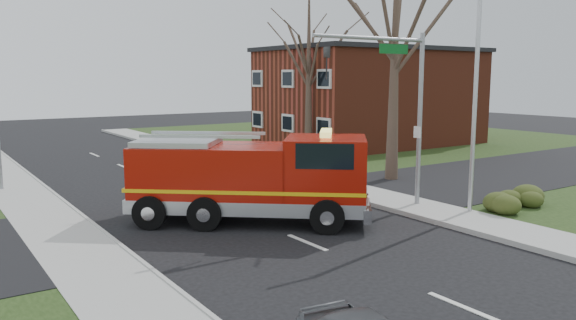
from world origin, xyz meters
TOP-DOWN VIEW (x-y plane):
  - ground at (0.00, 0.00)m, footprint 120.00×120.00m
  - sidewalk_right at (6.20, 0.00)m, footprint 2.40×80.00m
  - sidewalk_left at (-6.20, 0.00)m, footprint 2.40×80.00m
  - cross_street_right at (22.40, 4.00)m, footprint 30.00×8.00m
  - brick_building at (19.00, 18.00)m, footprint 15.40×10.40m
  - health_center_sign at (10.50, 12.50)m, footprint 0.12×2.00m
  - hedge_corner at (9.00, -1.00)m, footprint 2.80×2.00m
  - bare_tree_near at (9.50, 6.00)m, footprint 6.00×6.00m
  - bare_tree_far at (11.00, 15.00)m, footprint 5.25×5.25m
  - traffic_signal_mast at (5.21, 1.50)m, footprint 5.29×0.18m
  - streetlight_pole at (7.14, -0.50)m, footprint 1.48×0.16m
  - fire_engine at (-0.06, 3.21)m, footprint 8.10×7.38m

SIDE VIEW (x-z plane):
  - ground at x=0.00m, z-range 0.00..0.00m
  - sidewalk_right at x=6.20m, z-range 0.00..0.15m
  - sidewalk_left at x=-6.20m, z-range 0.00..0.15m
  - cross_street_right at x=22.40m, z-range 0.00..0.15m
  - hedge_corner at x=9.00m, z-range 0.13..1.03m
  - health_center_sign at x=10.50m, z-range 0.18..1.58m
  - fire_engine at x=-0.06m, z-range -0.16..3.15m
  - brick_building at x=19.00m, z-range 0.03..7.28m
  - streetlight_pole at x=7.14m, z-range 0.35..8.75m
  - traffic_signal_mast at x=5.21m, z-range 1.31..8.11m
  - bare_tree_far at x=11.00m, z-range 1.24..11.74m
  - bare_tree_near at x=9.50m, z-range 1.41..13.41m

